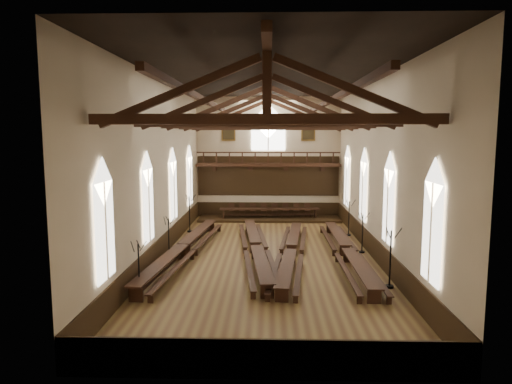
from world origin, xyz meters
TOP-DOWN VIEW (x-y plane):
  - ground at (0.00, 0.00)m, footprint 26.00×26.00m
  - room_walls at (0.00, 0.00)m, footprint 26.00×26.00m
  - wainscot_band at (0.00, 0.00)m, footprint 12.00×26.00m
  - side_windows at (-0.00, -0.00)m, footprint 11.85×19.80m
  - end_window at (0.00, 12.90)m, footprint 2.80×0.12m
  - minstrels_gallery at (0.00, 12.66)m, footprint 11.80×1.24m
  - portraits at (0.00, 12.90)m, footprint 7.75×0.09m
  - roof_trusses at (0.00, -0.00)m, footprint 11.70×25.70m
  - refectory_row_a at (-4.75, -0.16)m, footprint 2.23×14.75m
  - refectory_row_b at (-0.67, 0.23)m, footprint 2.14×14.34m
  - refectory_row_c at (1.35, -0.32)m, footprint 2.10×14.06m
  - refectory_row_d at (4.41, -0.27)m, footprint 1.48×14.17m
  - dais at (0.12, 11.40)m, footprint 11.40×2.78m
  - high_table at (0.12, 11.40)m, footprint 8.09×1.31m
  - high_chairs at (0.12, 12.19)m, footprint 6.81×0.51m
  - candelabrum_left_near at (-5.55, -6.12)m, footprint 0.71×0.70m
  - candelabrum_left_mid at (-5.55, -0.20)m, footprint 0.66×0.72m
  - candelabrum_left_far at (-5.55, 6.56)m, footprint 0.74×0.83m
  - candelabrum_right_near at (5.55, -5.00)m, footprint 0.78×0.86m
  - candelabrum_right_mid at (5.55, 1.17)m, footprint 0.68×0.74m
  - candelabrum_right_far at (5.55, 5.71)m, footprint 0.72×0.77m

SIDE VIEW (x-z plane):
  - ground at x=0.00m, z-range 0.00..0.00m
  - dais at x=0.12m, z-range 0.00..0.19m
  - refectory_row_c at x=1.35m, z-range 0.16..0.86m
  - refectory_row_d at x=4.41m, z-range 0.17..0.89m
  - refectory_row_b at x=-0.67m, z-range 0.17..0.90m
  - refectory_row_a at x=-4.75m, z-range 0.18..0.95m
  - wainscot_band at x=0.00m, z-range 0.00..1.20m
  - candelabrum_left_mid at x=-5.55m, z-range -0.46..1.90m
  - candelabrum_left_near at x=-5.55m, z-range -0.47..1.91m
  - candelabrum_right_mid at x=5.55m, z-range -0.48..1.95m
  - candelabrum_right_far at x=5.55m, z-range -0.49..2.03m
  - high_chairs at x=0.12m, z-range 0.23..1.30m
  - candelabrum_left_far at x=-5.55m, z-range -0.53..2.18m
  - high_table at x=0.12m, z-range 0.45..1.20m
  - candelabrum_right_near at x=5.55m, z-range -0.55..2.25m
  - side_windows at x=0.00m, z-range 1.49..5.99m
  - minstrels_gallery at x=0.00m, z-range 2.06..5.76m
  - room_walls at x=0.00m, z-range -6.54..19.46m
  - portraits at x=0.00m, z-range 6.38..7.82m
  - end_window at x=0.00m, z-range 5.32..9.12m
  - roof_trusses at x=0.00m, z-range 6.82..9.62m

